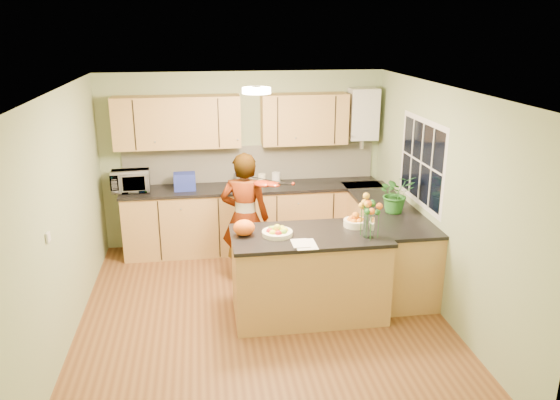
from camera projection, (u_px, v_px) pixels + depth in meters
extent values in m
plane|color=brown|center=(262.00, 316.00, 6.12)|extent=(4.50, 4.50, 0.00)
cube|color=white|center=(260.00, 90.00, 5.34)|extent=(4.00, 4.50, 0.02)
cube|color=#91A274|center=(243.00, 160.00, 7.85)|extent=(4.00, 0.02, 2.50)
cube|color=#91A274|center=(299.00, 320.00, 3.61)|extent=(4.00, 0.02, 2.50)
cube|color=#91A274|center=(62.00, 220.00, 5.45)|extent=(0.02, 4.50, 2.50)
cube|color=#91A274|center=(441.00, 202.00, 6.01)|extent=(0.02, 4.50, 2.50)
cube|color=#A17940|center=(253.00, 219.00, 7.83)|extent=(3.60, 0.60, 0.90)
cube|color=black|center=(253.00, 188.00, 7.67)|extent=(3.64, 0.62, 0.04)
cube|color=#A17940|center=(385.00, 241.00, 7.01)|extent=(0.60, 2.20, 0.90)
cube|color=black|center=(387.00, 207.00, 6.86)|extent=(0.62, 2.24, 0.04)
cube|color=beige|center=(251.00, 163.00, 7.86)|extent=(3.60, 0.02, 0.52)
cube|color=#A17940|center=(177.00, 122.00, 7.38)|extent=(1.70, 0.34, 0.70)
cube|color=#A17940|center=(304.00, 119.00, 7.62)|extent=(1.20, 0.34, 0.70)
cube|color=silver|center=(363.00, 114.00, 7.73)|extent=(0.40, 0.30, 0.72)
cylinder|color=silver|center=(362.00, 142.00, 7.85)|extent=(0.06, 0.06, 0.20)
cube|color=silver|center=(422.00, 162.00, 6.48)|extent=(0.01, 1.30, 1.05)
cube|color=black|center=(421.00, 162.00, 6.48)|extent=(0.01, 1.18, 0.92)
cube|color=silver|center=(48.00, 237.00, 4.88)|extent=(0.02, 0.09, 0.09)
cylinder|color=#FFEABF|center=(256.00, 91.00, 5.64)|extent=(0.30, 0.30, 0.06)
cylinder|color=silver|center=(256.00, 88.00, 5.63)|extent=(0.10, 0.10, 0.02)
cube|color=#A17940|center=(309.00, 276.00, 6.02)|extent=(1.64, 0.82, 0.92)
cube|color=black|center=(309.00, 235.00, 5.88)|extent=(1.68, 0.86, 0.04)
cylinder|color=#F8F0C7|center=(277.00, 233.00, 5.81)|extent=(0.33, 0.33, 0.05)
cylinder|color=#F8F0C7|center=(355.00, 223.00, 6.07)|extent=(0.26, 0.26, 0.08)
cylinder|color=silver|center=(369.00, 226.00, 5.75)|extent=(0.12, 0.12, 0.24)
ellipsoid|color=#E45C12|center=(244.00, 228.00, 5.79)|extent=(0.27, 0.24, 0.18)
cube|color=white|center=(306.00, 244.00, 5.57)|extent=(0.22, 0.29, 0.01)
imported|color=tan|center=(245.00, 218.00, 6.74)|extent=(0.69, 0.54, 1.66)
imported|color=silver|center=(130.00, 181.00, 7.41)|extent=(0.52, 0.37, 0.28)
cube|color=navy|center=(185.00, 181.00, 7.48)|extent=(0.30, 0.22, 0.23)
cylinder|color=silver|center=(239.00, 179.00, 7.64)|extent=(0.15, 0.15, 0.20)
sphere|color=black|center=(239.00, 170.00, 7.59)|extent=(0.07, 0.07, 0.07)
cylinder|color=#F8F0C7|center=(262.00, 180.00, 7.70)|extent=(0.11, 0.11, 0.16)
cylinder|color=silver|center=(276.00, 179.00, 7.68)|extent=(0.15, 0.15, 0.19)
imported|color=#266923|center=(396.00, 193.00, 6.55)|extent=(0.45, 0.40, 0.47)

